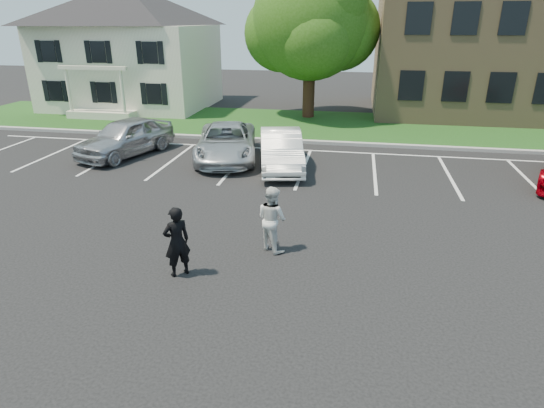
% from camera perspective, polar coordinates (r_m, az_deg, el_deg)
% --- Properties ---
extents(ground_plane, '(90.00, 90.00, 0.00)m').
position_cam_1_polar(ground_plane, '(11.07, -0.95, -7.93)').
color(ground_plane, black).
rests_on(ground_plane, ground).
extents(curb, '(40.00, 0.30, 0.15)m').
position_cam_1_polar(curb, '(22.16, 5.21, 7.76)').
color(curb, gray).
rests_on(curb, ground).
extents(grass_strip, '(44.00, 8.00, 0.08)m').
position_cam_1_polar(grass_strip, '(26.05, 6.08, 9.82)').
color(grass_strip, '#14430E').
rests_on(grass_strip, ground).
extents(stall_lines, '(34.00, 5.36, 0.01)m').
position_cam_1_polar(stall_lines, '(19.17, 8.48, 5.09)').
color(stall_lines, silver).
rests_on(stall_lines, ground).
extents(house, '(10.30, 9.22, 7.60)m').
position_cam_1_polar(house, '(32.98, -17.37, 18.23)').
color(house, beige).
rests_on(house, ground).
extents(tree, '(7.80, 7.20, 8.80)m').
position_cam_1_polar(tree, '(27.74, 5.10, 21.66)').
color(tree, black).
rests_on(tree, ground).
extents(man_black_suit, '(0.73, 0.72, 1.70)m').
position_cam_1_polar(man_black_suit, '(10.60, -11.86, -4.67)').
color(man_black_suit, black).
rests_on(man_black_suit, ground).
extents(man_white_shirt, '(1.06, 1.02, 1.72)m').
position_cam_1_polar(man_white_shirt, '(11.53, -0.00, -1.86)').
color(man_white_shirt, silver).
rests_on(man_white_shirt, ground).
extents(car_silver_west, '(3.30, 5.09, 1.61)m').
position_cam_1_polar(car_silver_west, '(20.96, -17.89, 8.01)').
color(car_silver_west, '#B1B1B6').
rests_on(car_silver_west, ground).
extents(car_silver_minivan, '(3.50, 5.66, 1.46)m').
position_cam_1_polar(car_silver_minivan, '(19.50, -5.75, 7.73)').
color(car_silver_minivan, '#B3B6BC').
rests_on(car_silver_minivan, ground).
extents(car_white_sedan, '(2.53, 4.80, 1.50)m').
position_cam_1_polar(car_white_sedan, '(18.15, 1.14, 6.81)').
color(car_white_sedan, white).
rests_on(car_white_sedan, ground).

